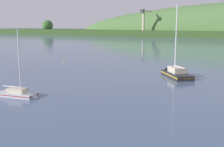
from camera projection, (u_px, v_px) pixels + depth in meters
name	position (u px, v px, depth m)	size (l,w,h in m)	color
dockside_crane	(144.00, 23.00, 234.05)	(6.28, 14.15, 22.68)	#4C4C51
sailboat_near_mooring	(174.00, 74.00, 53.42)	(8.02, 9.33, 14.85)	#232328
sailboat_far_left	(21.00, 96.00, 38.09)	(6.57, 2.83, 10.19)	#ADB2BC
mooring_buoy_midchannel	(64.00, 62.00, 73.41)	(0.47, 0.47, 0.55)	yellow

